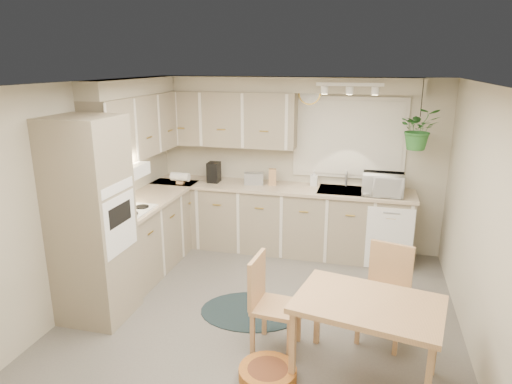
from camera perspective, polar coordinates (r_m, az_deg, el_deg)
floor at (r=4.99m, az=0.73°, el=-15.29°), size 4.20×4.20×0.00m
ceiling at (r=4.27m, az=0.85°, el=13.40°), size 4.20×4.20×0.00m
wall_back at (r=6.48m, az=5.16°, el=3.52°), size 4.00×0.04×2.40m
wall_front at (r=2.67m, az=-10.28°, el=-15.71°), size 4.00×0.04×2.40m
wall_left at (r=5.31m, az=-20.71°, el=-0.29°), size 0.04×4.20×2.40m
wall_right at (r=4.49m, az=26.50°, el=-3.83°), size 0.04×4.20×2.40m
base_cab_left at (r=6.09m, az=-13.03°, el=-5.03°), size 0.60×1.85×0.90m
base_cab_back at (r=6.44m, az=2.80°, el=-3.47°), size 3.60×0.60×0.90m
counter_left at (r=5.94m, az=-13.23°, el=-0.80°), size 0.64×1.89×0.04m
counter_back at (r=6.29m, az=2.84°, el=0.54°), size 3.64×0.64×0.04m
oven_stack at (r=4.88m, az=-19.87°, el=-3.45°), size 0.65×0.65×2.10m
wall_oven_face at (r=4.71m, az=-16.63°, el=-3.83°), size 0.02×0.56×0.58m
upper_cab_left at (r=5.92m, az=-14.40°, el=8.05°), size 0.35×2.00×0.75m
upper_cab_back at (r=6.44m, az=-3.88°, el=9.11°), size 2.00×0.35×0.75m
soffit_left at (r=5.89m, az=-14.95°, el=12.62°), size 0.30×2.00×0.20m
soffit_back at (r=6.22m, az=3.32°, el=13.27°), size 3.60×0.30×0.20m
cooktop at (r=5.45m, az=-15.90°, el=-2.24°), size 0.52×0.58×0.02m
range_hood at (r=5.34m, az=-16.46°, el=2.42°), size 0.40×0.60×0.14m
window_blinds at (r=6.31m, az=11.53°, el=6.61°), size 1.40×0.02×1.00m
window_frame at (r=6.32m, az=11.54°, el=6.63°), size 1.50×0.02×1.10m
sink at (r=6.19m, az=11.04°, el=-0.17°), size 0.70×0.48×0.10m
dishwasher_front at (r=6.05m, az=16.30°, el=-5.68°), size 0.58×0.02×0.83m
track_light_bar at (r=5.71m, az=11.65°, el=13.04°), size 0.80×0.04×0.04m
wall_clock at (r=6.29m, az=6.72°, el=12.12°), size 0.30×0.03×0.30m
dining_table at (r=4.07m, az=13.53°, el=-17.68°), size 1.29×0.98×0.73m
chair_left at (r=4.30m, az=2.58°, el=-13.86°), size 0.46×0.46×0.90m
chair_back at (r=4.57m, az=15.68°, el=-12.42°), size 0.53×0.53×0.93m
braided_rug at (r=5.08m, az=-0.54°, el=-14.66°), size 1.22×1.00×0.01m
pet_bed at (r=4.14m, az=1.47°, el=-21.79°), size 0.64×0.64×0.11m
microwave at (r=6.04m, az=15.60°, el=1.21°), size 0.52×0.29×0.35m
soap_bottle at (r=6.35m, az=7.24°, el=1.23°), size 0.11×0.22×0.10m
hanging_plant at (r=5.94m, az=19.66°, el=6.91°), size 0.52×0.56×0.40m
coffee_maker at (r=6.50m, az=-5.30°, el=2.49°), size 0.17×0.20×0.28m
toaster at (r=6.37m, az=-0.29°, el=1.70°), size 0.29×0.21×0.16m
knife_block at (r=6.33m, az=2.07°, el=1.90°), size 0.12×0.12×0.23m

